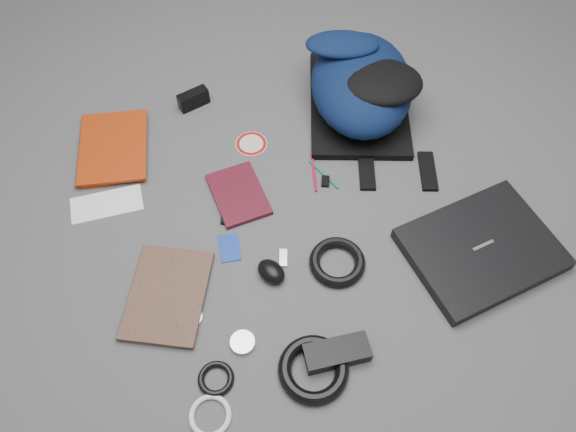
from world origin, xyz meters
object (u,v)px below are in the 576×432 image
object	(u,v)px
backpack	(361,84)
mouse	(271,272)
laptop	(481,249)
comic_book	(131,291)
power_brick	(337,353)
compact_camera	(193,99)
dvd_case	(239,194)
textbook_red	(79,151)

from	to	relation	value
backpack	mouse	bearing A→B (deg)	-113.27
laptop	comic_book	size ratio (longest dim) A/B	1.43
comic_book	mouse	world-z (taller)	mouse
power_brick	compact_camera	bearing A→B (deg)	103.52
laptop	comic_book	bearing A→B (deg)	161.72
dvd_case	compact_camera	distance (m)	0.37
textbook_red	compact_camera	world-z (taller)	compact_camera
laptop	mouse	distance (m)	0.53
backpack	comic_book	xyz separation A→B (m)	(-0.77, -0.37, -0.08)
textbook_red	power_brick	distance (m)	0.91
backpack	mouse	world-z (taller)	backpack
comic_book	mouse	size ratio (longest dim) A/B	3.26
textbook_red	power_brick	xyz separation A→B (m)	(0.46, -0.79, 0.00)
power_brick	dvd_case	bearing A→B (deg)	105.50
backpack	textbook_red	xyz separation A→B (m)	(-0.82, 0.10, -0.08)
comic_book	compact_camera	size ratio (longest dim) A/B	2.71
power_brick	textbook_red	bearing A→B (deg)	126.80
dvd_case	mouse	xyz separation A→B (m)	(0.00, -0.26, 0.01)
mouse	dvd_case	bearing A→B (deg)	65.98
power_brick	backpack	bearing A→B (deg)	69.17
mouse	backpack	bearing A→B (deg)	20.89
dvd_case	mouse	size ratio (longest dim) A/B	2.38
dvd_case	power_brick	distance (m)	0.51
laptop	dvd_case	world-z (taller)	laptop
compact_camera	power_brick	xyz separation A→B (m)	(0.10, -0.86, -0.01)
comic_book	compact_camera	distance (m)	0.63
compact_camera	mouse	size ratio (longest dim) A/B	1.20
laptop	compact_camera	world-z (taller)	compact_camera
backpack	power_brick	bearing A→B (deg)	-96.79
textbook_red	mouse	world-z (taller)	mouse
textbook_red	comic_book	world-z (taller)	textbook_red
laptop	comic_book	xyz separation A→B (m)	(-0.85, 0.19, -0.01)
comic_book	dvd_case	xyz separation A→B (m)	(0.33, 0.18, -0.00)
comic_book	power_brick	distance (m)	0.51
dvd_case	compact_camera	xyz separation A→B (m)	(-0.02, 0.37, 0.02)
laptop	mouse	xyz separation A→B (m)	(-0.52, 0.12, 0.00)
textbook_red	mouse	size ratio (longest dim) A/B	3.35
dvd_case	power_brick	world-z (taller)	power_brick
textbook_red	compact_camera	xyz separation A→B (m)	(0.36, 0.07, 0.01)
comic_book	dvd_case	size ratio (longest dim) A/B	1.37
comic_book	dvd_case	bearing A→B (deg)	56.15
power_brick	mouse	bearing A→B (deg)	113.33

